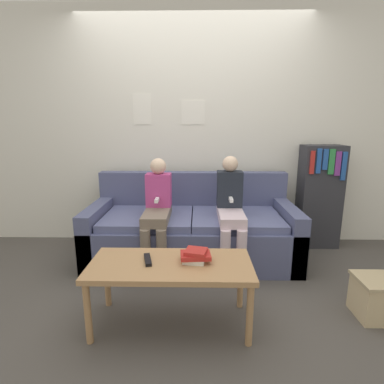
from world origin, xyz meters
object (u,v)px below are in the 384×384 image
at_px(tv_remote, 148,260).
at_px(bookshelf, 319,196).
at_px(coffee_table, 171,270).
at_px(person_right, 231,208).
at_px(couch, 192,231).
at_px(person_left, 157,209).

xyz_separation_m(tv_remote, bookshelf, (1.69, 1.40, 0.11)).
relative_size(coffee_table, person_right, 1.02).
bearing_deg(bookshelf, couch, -166.13).
bearing_deg(couch, person_right, -30.65).
xyz_separation_m(coffee_table, person_right, (0.49, 0.86, 0.19)).
bearing_deg(coffee_table, couch, 83.35).
height_order(couch, tv_remote, couch).
distance_m(coffee_table, person_left, 0.90).
relative_size(person_left, tv_remote, 5.96).
bearing_deg(person_right, person_left, -179.73).
height_order(couch, coffee_table, couch).
distance_m(couch, coffee_table, 1.09).
relative_size(tv_remote, bookshelf, 0.15).
distance_m(couch, person_left, 0.49).
height_order(couch, person_left, person_left).
bearing_deg(coffee_table, tv_remote, 171.86).
height_order(coffee_table, person_left, person_left).
xyz_separation_m(person_right, tv_remote, (-0.65, -0.84, -0.12)).
height_order(couch, bookshelf, bookshelf).
height_order(person_left, tv_remote, person_left).
distance_m(person_right, tv_remote, 1.06).
bearing_deg(person_right, couch, 149.35).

